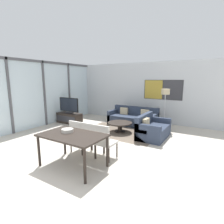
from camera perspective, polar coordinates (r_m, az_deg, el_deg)
ground_plane at (r=4.16m, az=-23.36°, el=-19.37°), size 24.00×24.00×0.00m
wall_back at (r=8.56m, az=10.70°, el=6.36°), size 7.97×0.09×2.80m
window_wall_left at (r=8.22m, az=-21.37°, el=6.54°), size 0.07×6.00×2.80m
area_rug at (r=6.87m, az=2.59°, el=-6.42°), size 2.89×1.89×0.01m
tv_console at (r=8.37m, az=-13.74°, el=-1.93°), size 1.22×0.48×0.48m
television at (r=8.27m, az=-13.91°, el=2.09°), size 1.11×0.20×0.71m
sofa_main at (r=7.88m, az=6.95°, el=-2.25°), size 2.14×0.87×0.80m
sofa_side at (r=6.34m, az=12.77°, el=-5.64°), size 0.87×1.41×0.80m
coffee_table at (r=6.79m, az=2.61°, el=-4.16°), size 0.94×0.94×0.38m
dining_table at (r=4.14m, az=-12.81°, el=-8.24°), size 1.50×0.92×0.78m
dining_chair_left at (r=4.95m, az=-10.76°, el=-7.38°), size 0.46×0.46×0.91m
dining_chair_centre at (r=4.70m, az=-6.76°, el=-8.24°), size 0.46×0.46×0.91m
dining_chair_right at (r=4.46m, az=-2.44°, el=-9.21°), size 0.46×0.46×0.91m
fruit_bowl at (r=4.31m, az=-14.34°, el=-5.80°), size 0.28×0.28×0.08m
floor_lamp at (r=7.37m, az=17.02°, el=5.30°), size 0.33×0.33×1.64m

